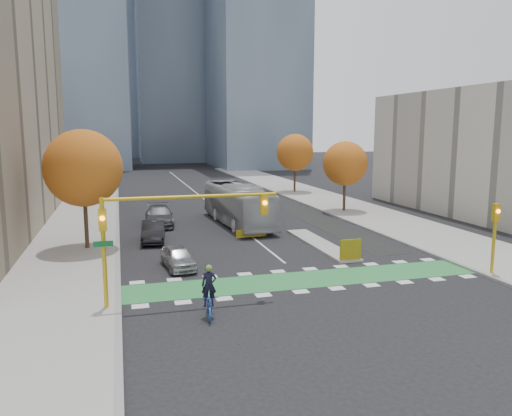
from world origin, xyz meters
TOP-DOWN VIEW (x-y plane):
  - ground at (0.00, 0.00)m, footprint 300.00×300.00m
  - sidewalk_west at (-13.50, 20.00)m, footprint 7.00×120.00m
  - sidewalk_east at (13.50, 20.00)m, footprint 7.00×120.00m
  - curb_west at (-10.00, 20.00)m, footprint 0.30×120.00m
  - curb_east at (10.00, 20.00)m, footprint 0.30×120.00m
  - bike_crossing at (0.00, 1.50)m, footprint 20.00×3.00m
  - centre_line at (0.00, 40.00)m, footprint 0.15×70.00m
  - bike_lane_paint at (7.50, 30.00)m, footprint 2.50×50.00m
  - median_island at (4.00, 9.00)m, footprint 1.60×10.00m
  - hazard_board at (4.00, 4.20)m, footprint 1.40×0.12m
  - tower_ne at (20.00, 85.00)m, footprint 18.00×24.00m
  - tower_far at (-4.00, 140.00)m, footprint 26.00×26.00m
  - tree_west at (-12.00, 12.00)m, footprint 5.20×5.20m
  - tree_east_near at (12.00, 22.00)m, footprint 4.40×4.40m
  - tree_east_far at (12.50, 38.00)m, footprint 4.80×4.80m
  - traffic_signal_west at (-7.93, -0.51)m, footprint 8.53×0.56m
  - traffic_signal_east at (10.50, -0.51)m, footprint 0.35×0.43m
  - cyclist at (-6.11, -2.55)m, footprint 0.96×2.12m
  - bus at (0.18, 18.39)m, footprint 3.84×12.83m
  - parked_car_a at (-6.52, 5.66)m, footprint 2.01×4.10m
  - parked_car_b at (-7.42, 13.33)m, footprint 2.07×4.75m
  - parked_car_c at (-6.50, 19.64)m, footprint 2.62×5.88m

SIDE VIEW (x-z plane):
  - ground at x=0.00m, z-range 0.00..0.00m
  - centre_line at x=0.00m, z-range 0.00..0.01m
  - bike_lane_paint at x=7.50m, z-range 0.00..0.01m
  - bike_crossing at x=0.00m, z-range 0.00..0.01m
  - sidewalk_west at x=-13.50m, z-range 0.00..0.15m
  - sidewalk_east at x=13.50m, z-range 0.00..0.15m
  - curb_west at x=-10.00m, z-range -0.01..0.15m
  - curb_east at x=10.00m, z-range -0.01..0.15m
  - median_island at x=4.00m, z-range 0.00..0.16m
  - parked_car_a at x=-6.52m, z-range 0.00..1.34m
  - parked_car_b at x=-7.42m, z-range 0.00..1.52m
  - cyclist at x=-6.11m, z-range -0.39..1.97m
  - hazard_board at x=4.00m, z-range 0.15..1.45m
  - parked_car_c at x=-6.50m, z-range 0.00..1.68m
  - bus at x=0.18m, z-range 0.00..3.53m
  - traffic_signal_east at x=10.50m, z-range 0.68..4.78m
  - traffic_signal_west at x=-7.93m, z-range 1.43..6.63m
  - tree_east_near at x=12.00m, z-range 1.33..8.40m
  - tree_east_far at x=12.50m, z-range 1.42..9.07m
  - tree_west at x=-12.00m, z-range 1.50..9.73m
  - tower_ne at x=20.00m, z-range 0.00..60.00m
  - tower_far at x=-4.00m, z-range 0.00..80.00m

